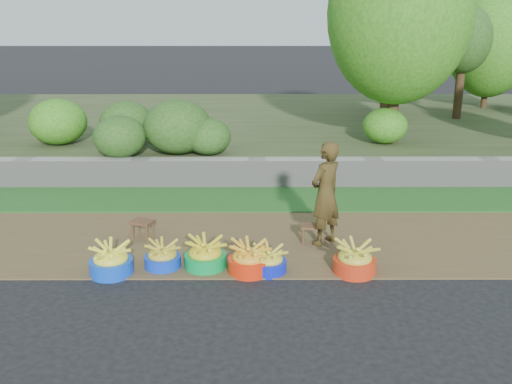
{
  "coord_description": "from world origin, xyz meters",
  "views": [
    {
      "loc": [
        -0.05,
        -6.47,
        3.14
      ],
      "look_at": [
        -0.02,
        1.3,
        0.75
      ],
      "focal_mm": 40.0,
      "sensor_mm": 36.0,
      "label": 1
    }
  ],
  "objects_px": {
    "basin_a": "(111,261)",
    "basin_e": "(269,261)",
    "basin_c": "(205,255)",
    "vendor_woman": "(326,194)",
    "basin_d": "(249,259)",
    "basin_b": "(163,257)",
    "stool_left": "(142,224)",
    "basin_f": "(355,260)",
    "stool_right": "(311,229)"
  },
  "relations": [
    {
      "from": "basin_c",
      "to": "basin_f",
      "type": "xyz_separation_m",
      "value": [
        1.92,
        -0.16,
        0.0
      ]
    },
    {
      "from": "basin_a",
      "to": "stool_left",
      "type": "distance_m",
      "value": 1.18
    },
    {
      "from": "basin_a",
      "to": "basin_e",
      "type": "height_order",
      "value": "basin_a"
    },
    {
      "from": "basin_d",
      "to": "basin_f",
      "type": "relative_size",
      "value": 0.99
    },
    {
      "from": "basin_f",
      "to": "vendor_woman",
      "type": "height_order",
      "value": "vendor_woman"
    },
    {
      "from": "basin_c",
      "to": "basin_e",
      "type": "bearing_deg",
      "value": -8.95
    },
    {
      "from": "basin_a",
      "to": "basin_b",
      "type": "distance_m",
      "value": 0.65
    },
    {
      "from": "basin_d",
      "to": "stool_right",
      "type": "height_order",
      "value": "basin_d"
    },
    {
      "from": "basin_b",
      "to": "basin_c",
      "type": "relative_size",
      "value": 0.87
    },
    {
      "from": "basin_d",
      "to": "basin_e",
      "type": "distance_m",
      "value": 0.25
    },
    {
      "from": "stool_left",
      "to": "stool_right",
      "type": "relative_size",
      "value": 1.23
    },
    {
      "from": "stool_right",
      "to": "vendor_woman",
      "type": "bearing_deg",
      "value": -10.0
    },
    {
      "from": "basin_f",
      "to": "basin_d",
      "type": "bearing_deg",
      "value": 178.95
    },
    {
      "from": "basin_c",
      "to": "stool_left",
      "type": "height_order",
      "value": "basin_c"
    },
    {
      "from": "stool_left",
      "to": "basin_a",
      "type": "bearing_deg",
      "value": -98.87
    },
    {
      "from": "stool_right",
      "to": "stool_left",
      "type": "bearing_deg",
      "value": 176.54
    },
    {
      "from": "stool_left",
      "to": "vendor_woman",
      "type": "bearing_deg",
      "value": -3.93
    },
    {
      "from": "basin_a",
      "to": "basin_f",
      "type": "height_order",
      "value": "same"
    },
    {
      "from": "basin_a",
      "to": "basin_d",
      "type": "distance_m",
      "value": 1.75
    },
    {
      "from": "basin_d",
      "to": "basin_f",
      "type": "bearing_deg",
      "value": -1.05
    },
    {
      "from": "basin_d",
      "to": "stool_left",
      "type": "relative_size",
      "value": 1.41
    },
    {
      "from": "basin_b",
      "to": "stool_left",
      "type": "distance_m",
      "value": 1.08
    },
    {
      "from": "basin_c",
      "to": "vendor_woman",
      "type": "relative_size",
      "value": 0.37
    },
    {
      "from": "basin_c",
      "to": "stool_left",
      "type": "bearing_deg",
      "value": 135.22
    },
    {
      "from": "basin_f",
      "to": "vendor_woman",
      "type": "relative_size",
      "value": 0.37
    },
    {
      "from": "stool_left",
      "to": "basin_b",
      "type": "bearing_deg",
      "value": -65.79
    },
    {
      "from": "basin_d",
      "to": "stool_right",
      "type": "relative_size",
      "value": 1.74
    },
    {
      "from": "basin_e",
      "to": "basin_d",
      "type": "bearing_deg",
      "value": -179.51
    },
    {
      "from": "basin_a",
      "to": "basin_d",
      "type": "xyz_separation_m",
      "value": [
        1.75,
        0.05,
        -0.0
      ]
    },
    {
      "from": "stool_left",
      "to": "basin_e",
      "type": "bearing_deg",
      "value": -31.61
    },
    {
      "from": "stool_right",
      "to": "vendor_woman",
      "type": "relative_size",
      "value": 0.21
    },
    {
      "from": "basin_b",
      "to": "basin_d",
      "type": "relative_size",
      "value": 0.87
    },
    {
      "from": "basin_d",
      "to": "vendor_woman",
      "type": "xyz_separation_m",
      "value": [
        1.07,
        0.94,
        0.58
      ]
    },
    {
      "from": "basin_b",
      "to": "basin_e",
      "type": "distance_m",
      "value": 1.39
    },
    {
      "from": "basin_c",
      "to": "basin_d",
      "type": "bearing_deg",
      "value": -13.0
    },
    {
      "from": "basin_a",
      "to": "basin_e",
      "type": "relative_size",
      "value": 1.2
    },
    {
      "from": "basin_e",
      "to": "stool_right",
      "type": "distance_m",
      "value": 1.16
    },
    {
      "from": "basin_b",
      "to": "stool_left",
      "type": "height_order",
      "value": "basin_b"
    },
    {
      "from": "vendor_woman",
      "to": "basin_b",
      "type": "bearing_deg",
      "value": -23.15
    },
    {
      "from": "stool_right",
      "to": "basin_e",
      "type": "bearing_deg",
      "value": -123.14
    },
    {
      "from": "basin_e",
      "to": "stool_left",
      "type": "relative_size",
      "value": 1.19
    },
    {
      "from": "basin_a",
      "to": "basin_f",
      "type": "distance_m",
      "value": 3.1
    },
    {
      "from": "basin_b",
      "to": "vendor_woman",
      "type": "bearing_deg",
      "value": 20.0
    },
    {
      "from": "basin_d",
      "to": "stool_left",
      "type": "bearing_deg",
      "value": 144.42
    },
    {
      "from": "stool_left",
      "to": "stool_right",
      "type": "xyz_separation_m",
      "value": [
        2.45,
        -0.15,
        -0.01
      ]
    },
    {
      "from": "basin_a",
      "to": "basin_b",
      "type": "bearing_deg",
      "value": 16.7
    },
    {
      "from": "stool_left",
      "to": "basin_f",
      "type": "bearing_deg",
      "value": -21.47
    },
    {
      "from": "basin_b",
      "to": "basin_e",
      "type": "xyz_separation_m",
      "value": [
        1.38,
        -0.14,
        -0.01
      ]
    },
    {
      "from": "stool_left",
      "to": "stool_right",
      "type": "bearing_deg",
      "value": -3.46
    },
    {
      "from": "vendor_woman",
      "to": "basin_c",
      "type": "bearing_deg",
      "value": -16.9
    }
  ]
}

